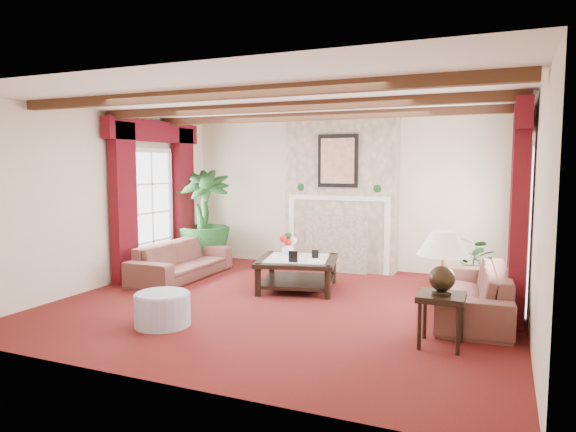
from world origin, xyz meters
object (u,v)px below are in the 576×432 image
at_px(coffee_table, 298,274).
at_px(ottoman, 162,310).
at_px(potted_palm, 203,238).
at_px(side_table, 441,320).
at_px(sofa_right, 473,283).
at_px(sofa_left, 182,254).

relative_size(coffee_table, ottoman, 1.78).
xyz_separation_m(potted_palm, coffee_table, (2.35, -1.09, -0.27)).
bearing_deg(ottoman, side_table, 10.15).
xyz_separation_m(sofa_right, potted_palm, (-4.88, 1.50, 0.09)).
height_order(side_table, ottoman, side_table).
xyz_separation_m(potted_palm, ottoman, (1.55, -3.35, -0.31)).
relative_size(sofa_left, side_table, 3.69).
distance_m(sofa_right, coffee_table, 2.57).
distance_m(sofa_left, coffee_table, 2.06).
relative_size(potted_palm, coffee_table, 1.78).
bearing_deg(sofa_right, ottoman, -65.28).
relative_size(sofa_left, coffee_table, 1.78).
xyz_separation_m(potted_palm, side_table, (4.64, -2.79, -0.22)).
bearing_deg(potted_palm, coffee_table, -24.80).
height_order(sofa_left, ottoman, sofa_left).
height_order(sofa_right, ottoman, sofa_right).
bearing_deg(coffee_table, potted_palm, 141.65).
relative_size(sofa_left, ottoman, 3.16).
distance_m(sofa_left, side_table, 4.65).
bearing_deg(sofa_left, ottoman, -151.30).
xyz_separation_m(coffee_table, ottoman, (-0.80, -2.26, -0.05)).
height_order(sofa_right, side_table, sofa_right).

